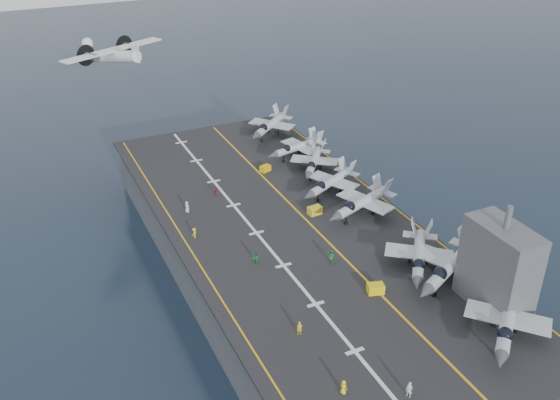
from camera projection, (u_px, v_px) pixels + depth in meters
name	position (u px, v px, depth m)	size (l,w,h in m)	color
ground	(290.00, 277.00, 105.99)	(500.00, 500.00, 0.00)	#142135
hull	(290.00, 253.00, 103.60)	(36.00, 90.00, 10.00)	#56595E
flight_deck	(290.00, 226.00, 101.12)	(38.00, 92.00, 0.40)	black
foul_line	(307.00, 221.00, 102.13)	(0.35, 90.00, 0.02)	gold
landing_centerline	(256.00, 233.00, 98.78)	(0.50, 90.00, 0.02)	silver
deck_edge_port	(190.00, 249.00, 94.67)	(0.25, 90.00, 0.02)	gold
deck_edge_stbd	(386.00, 201.00, 107.91)	(0.25, 90.00, 0.02)	gold
island_superstructure	(500.00, 258.00, 79.17)	(5.00, 10.00, 15.00)	#56595E
fighter_jet_0	(508.00, 320.00, 75.91)	(18.32, 17.88, 5.34)	#8D949B
fighter_jet_1	(451.00, 264.00, 86.13)	(19.33, 16.90, 5.63)	#9CA2AB
fighter_jet_2	(419.00, 254.00, 88.80)	(16.69, 17.53, 5.08)	gray
fighter_jet_4	(362.00, 202.00, 102.57)	(17.28, 14.39, 5.13)	#9FA6B1
fighter_jet_5	(331.00, 181.00, 109.46)	(16.48, 14.39, 4.80)	#A1A9B3
fighter_jet_6	(314.00, 161.00, 117.17)	(15.17, 16.00, 4.63)	#8F969C
fighter_jet_7	(298.00, 146.00, 123.10)	(15.17, 11.99, 4.64)	#9DA5AD
fighter_jet_8	(270.00, 124.00, 132.80)	(17.48, 16.90, 5.08)	#9AA1A9
tow_cart_a	(376.00, 289.00, 84.81)	(2.54, 2.00, 1.34)	#DAC30A
tow_cart_b	(315.00, 210.00, 103.83)	(2.39, 1.72, 1.34)	gold
tow_cart_c	(265.00, 168.00, 118.24)	(2.22, 1.80, 1.15)	#E5A808
crew_0	(344.00, 387.00, 68.57)	(1.08, 1.28, 1.82)	yellow
crew_1	(300.00, 328.00, 77.19)	(1.29, 1.05, 1.87)	gold
crew_2	(255.00, 258.00, 90.78)	(0.81, 1.18, 1.94)	#1D8832
crew_3	(194.00, 233.00, 97.17)	(1.21, 1.18, 1.69)	yellow
crew_4	(215.00, 191.00, 109.67)	(1.21, 1.12, 1.68)	maroon
crew_5	(187.00, 207.00, 104.13)	(1.15, 1.41, 2.02)	silver
crew_6	(409.00, 390.00, 68.16)	(1.26, 1.41, 1.97)	silver
crew_7	(331.00, 256.00, 91.12)	(1.10, 1.38, 2.00)	#268C33
transport_plane	(114.00, 57.00, 128.96)	(28.68, 25.20, 5.66)	silver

